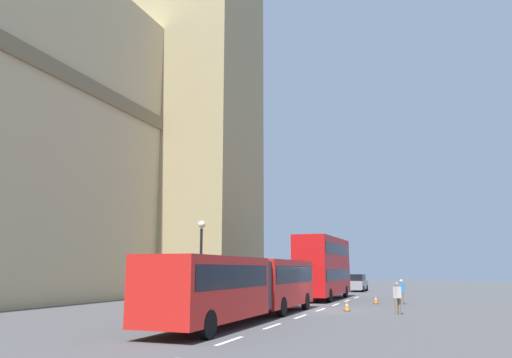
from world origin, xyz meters
TOP-DOWN VIEW (x-y plane):
  - ground_plane at (0.00, 0.00)m, footprint 160.00×160.00m
  - lane_centre_marking at (-1.76, 0.00)m, footprint 34.40×0.16m
  - articulated_bus at (-6.52, 1.99)m, footprint 16.46×2.54m
  - double_decker_bus at (10.54, 2.00)m, footprint 10.44×2.54m
  - sedan_lead at (26.07, 1.74)m, footprint 4.40×1.86m
  - traffic_cone_west at (0.17, -1.64)m, footprint 0.36×0.36m
  - traffic_cone_middle at (6.92, -2.49)m, footprint 0.36×0.36m
  - street_lamp at (-2.57, 6.50)m, footprint 0.44×0.44m
  - pedestrian_near_cones at (-1.11, -4.59)m, footprint 0.46×0.44m
  - pedestrian_by_kerb at (7.00, -4.27)m, footprint 0.36×0.40m

SIDE VIEW (x-z plane):
  - ground_plane at x=0.00m, z-range 0.00..0.00m
  - lane_centre_marking at x=-1.76m, z-range 0.00..0.01m
  - traffic_cone_west at x=0.17m, z-range -0.01..0.57m
  - traffic_cone_middle at x=6.92m, z-range -0.01..0.57m
  - pedestrian_near_cones at x=-1.11m, z-range 0.07..1.76m
  - pedestrian_by_kerb at x=7.00m, z-range 0.07..1.76m
  - sedan_lead at x=26.07m, z-range -0.01..1.84m
  - articulated_bus at x=-6.52m, z-range 0.30..3.20m
  - double_decker_bus at x=10.54m, z-range 0.26..5.16m
  - street_lamp at x=-2.57m, z-range 0.42..5.69m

